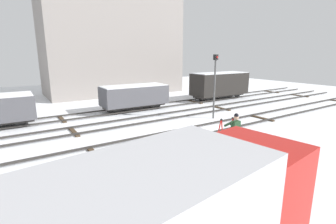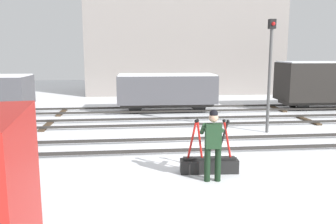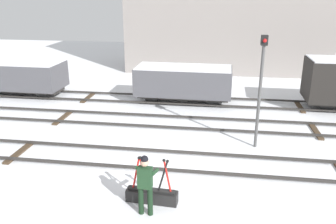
# 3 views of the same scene
# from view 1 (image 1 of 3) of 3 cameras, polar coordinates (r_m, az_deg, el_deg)

# --- Properties ---
(ground_plane) EXTENTS (60.00, 60.00, 0.00)m
(ground_plane) POSITION_cam_1_polar(r_m,az_deg,el_deg) (14.33, 6.57, -4.75)
(ground_plane) COLOR white
(track_main_line) EXTENTS (44.00, 1.94, 0.18)m
(track_main_line) POSITION_cam_1_polar(r_m,az_deg,el_deg) (14.29, 6.58, -4.32)
(track_main_line) COLOR #2D2B28
(track_main_line) RESTS_ON ground_plane
(track_siding_near) EXTENTS (44.00, 1.94, 0.18)m
(track_siding_near) POSITION_cam_1_polar(r_m,az_deg,el_deg) (17.33, -1.65, -1.13)
(track_siding_near) COLOR #2D2B28
(track_siding_near) RESTS_ON ground_plane
(track_siding_far) EXTENTS (44.00, 1.94, 0.18)m
(track_siding_far) POSITION_cam_1_polar(r_m,az_deg,el_deg) (20.24, -6.72, 0.86)
(track_siding_far) COLOR #2D2B28
(track_siding_far) RESTS_ON ground_plane
(switch_lever_frame) EXTENTS (1.54, 0.45, 1.45)m
(switch_lever_frame) POSITION_cam_1_polar(r_m,az_deg,el_deg) (12.39, 13.09, -6.67)
(switch_lever_frame) COLOR black
(switch_lever_frame) RESTS_ON ground_plane
(rail_worker) EXTENTS (0.56, 0.68, 1.79)m
(rail_worker) POSITION_cam_1_polar(r_m,az_deg,el_deg) (11.74, 15.15, -3.96)
(rail_worker) COLOR black
(rail_worker) RESTS_ON ground_plane
(delivery_truck) EXTENTS (6.25, 3.02, 2.78)m
(delivery_truck) POSITION_cam_1_polar(r_m,az_deg,el_deg) (4.65, 2.69, -23.48)
(delivery_truck) COLOR #B21E19
(delivery_truck) RESTS_ON ground_plane
(signal_post) EXTENTS (0.24, 0.32, 4.37)m
(signal_post) POSITION_cam_1_polar(r_m,az_deg,el_deg) (17.21, 10.72, 7.10)
(signal_post) COLOR #4C4C4C
(signal_post) RESTS_ON ground_plane
(apartment_building) EXTENTS (15.09, 6.90, 11.00)m
(apartment_building) POSITION_cam_1_polar(r_m,az_deg,el_deg) (29.83, -12.59, 14.96)
(apartment_building) COLOR gray
(apartment_building) RESTS_ON ground_plane
(freight_car_near_switch) EXTENTS (5.20, 2.23, 2.01)m
(freight_car_near_switch) POSITION_cam_1_polar(r_m,az_deg,el_deg) (19.89, -7.73, 3.75)
(freight_car_near_switch) COLOR #2D2B28
(freight_car_near_switch) RESTS_ON ground_plane
(freight_car_far_end) EXTENTS (5.94, 2.31, 2.64)m
(freight_car_far_end) POSITION_cam_1_polar(r_m,az_deg,el_deg) (25.26, 11.80, 6.29)
(freight_car_far_end) COLOR #2D2B28
(freight_car_far_end) RESTS_ON ground_plane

